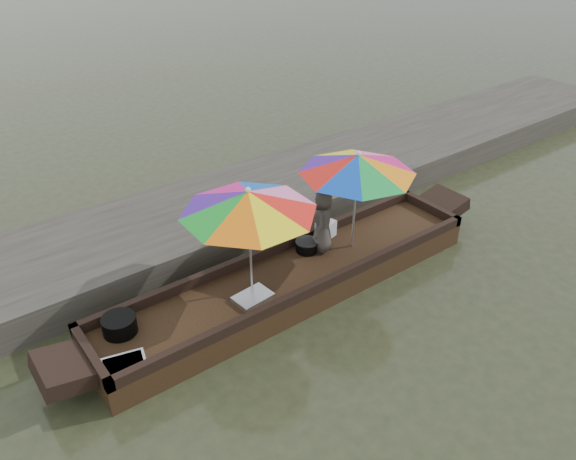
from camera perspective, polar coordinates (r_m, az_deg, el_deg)
water at (r=8.15m, az=0.42°, el=-6.30°), size 80.00×80.00×0.00m
dock at (r=9.56m, az=-7.57°, el=1.43°), size 22.00×2.20×0.50m
boat_hull at (r=8.05m, az=0.43°, el=-5.31°), size 5.88×1.20×0.35m
cooking_pot at (r=7.19m, az=-16.75°, el=-9.22°), size 0.42×0.42×0.22m
tray_crayfish at (r=6.75m, az=-16.32°, el=-13.10°), size 0.56×0.45×0.09m
tray_scallop at (r=7.45m, az=-3.60°, el=-6.84°), size 0.52×0.39×0.06m
charcoal_grill at (r=8.36m, az=1.93°, el=-1.67°), size 0.33×0.33×0.15m
supply_bag at (r=8.69m, az=3.86°, el=0.09°), size 0.32×0.28×0.26m
vendor at (r=8.20m, az=3.55°, el=0.98°), size 0.57×0.56×0.98m
umbrella_bow at (r=7.18m, az=-3.88°, el=-1.19°), size 2.25×2.25×1.55m
umbrella_stern at (r=8.17m, az=6.83°, el=2.95°), size 1.86×1.86×1.55m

